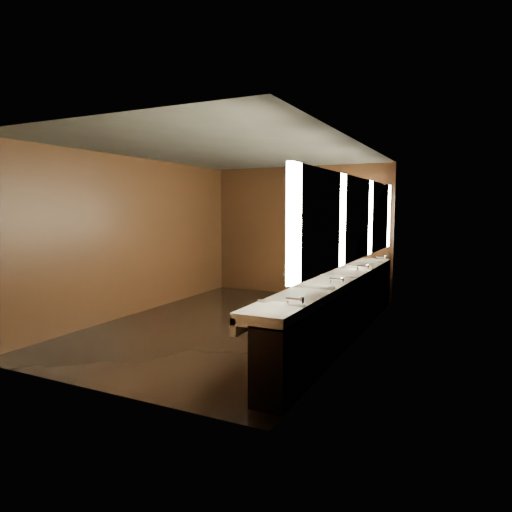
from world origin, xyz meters
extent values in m
plane|color=black|center=(0.00, 0.00, 0.00)|extent=(6.00, 6.00, 0.00)
cube|color=#2D2D2B|center=(0.00, 0.00, 2.80)|extent=(4.00, 6.00, 0.02)
cube|color=black|center=(0.00, 3.00, 1.40)|extent=(4.00, 0.02, 2.80)
cube|color=black|center=(0.00, -3.00, 1.40)|extent=(4.00, 0.02, 2.80)
cube|color=black|center=(-2.00, 0.00, 1.40)|extent=(0.02, 6.00, 2.80)
cube|color=black|center=(2.00, 0.00, 1.40)|extent=(0.02, 6.00, 2.80)
cube|color=black|center=(1.82, 0.00, 0.40)|extent=(0.36, 5.40, 0.81)
cube|color=silver|center=(1.73, 0.00, 0.85)|extent=(0.55, 5.40, 0.12)
cube|color=silver|center=(1.48, 0.00, 0.77)|extent=(0.06, 5.40, 0.18)
cylinder|color=silver|center=(1.91, -2.20, 0.99)|extent=(0.18, 0.04, 0.04)
cylinder|color=silver|center=(1.91, -0.73, 0.99)|extent=(0.18, 0.04, 0.04)
cylinder|color=silver|center=(1.91, 0.73, 0.99)|extent=(0.18, 0.04, 0.04)
cylinder|color=silver|center=(1.91, 2.20, 0.99)|extent=(0.18, 0.04, 0.04)
cube|color=#FFF7CA|center=(1.97, -2.40, 1.75)|extent=(0.06, 0.22, 1.15)
cube|color=white|center=(1.99, -1.60, 1.75)|extent=(0.03, 1.32, 1.15)
cube|color=#FFF7CA|center=(1.97, -0.80, 1.75)|extent=(0.06, 0.23, 1.15)
cube|color=white|center=(1.99, 0.00, 1.75)|extent=(0.03, 1.32, 1.15)
cube|color=#FFF7CA|center=(1.97, 0.80, 1.75)|extent=(0.06, 0.23, 1.15)
cube|color=white|center=(1.99, 1.60, 1.75)|extent=(0.03, 1.32, 1.15)
cube|color=#FFF7CA|center=(1.97, 2.40, 1.75)|extent=(0.06, 0.22, 1.15)
imported|color=#7FABBE|center=(1.14, -0.15, 0.80)|extent=(0.39, 0.59, 1.60)
cylinder|color=black|center=(1.58, -0.75, 0.25)|extent=(0.40, 0.40, 0.50)
camera|label=1|loc=(3.54, -6.39, 1.90)|focal=32.00mm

